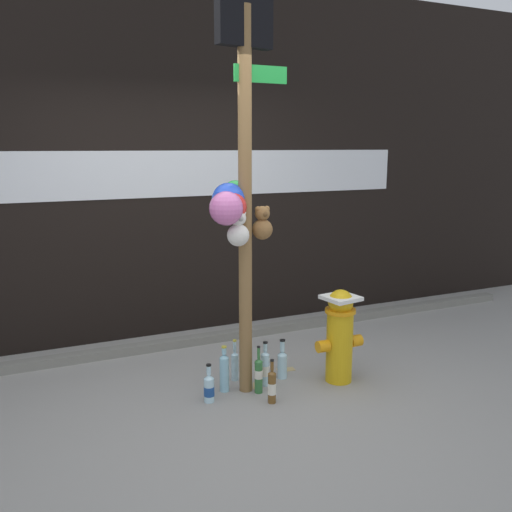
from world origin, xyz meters
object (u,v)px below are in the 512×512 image
Objects in this scene: bottle_4 at (224,371)px; bottle_0 at (282,363)px; bottle_6 at (272,386)px; bottle_3 at (235,364)px; fire_hydrant at (340,334)px; bottle_1 at (209,388)px; memorial_post at (239,184)px; bottle_2 at (259,374)px; bottle_5 at (265,368)px.

bottle_0 is at bearing 3.93° from bottle_4.
bottle_3 is at bearing 101.36° from bottle_6.
fire_hydrant is 2.25× the size of bottle_6.
bottle_3 is (0.32, 0.28, 0.03)m from bottle_1.
bottle_1 is (-0.27, -0.06, -1.50)m from memorial_post.
bottle_2 is at bearing -30.52° from bottle_4.
bottle_1 is 0.80× the size of bottle_4.
bottle_0 is at bearing 20.62° from bottle_5.
fire_hydrant is 2.31× the size of bottle_0.
memorial_post is 1.49m from bottle_3.
fire_hydrant is 2.22× the size of bottle_3.
bottle_5 is at bearing -5.98° from bottle_4.
memorial_post is 8.46× the size of bottle_3.
bottle_1 is 0.47m from bottle_6.
fire_hydrant is 0.97m from bottle_4.
bottle_5 is at bearing 164.24° from fire_hydrant.
bottle_0 is 0.96× the size of bottle_3.
bottle_1 is 0.22m from bottle_4.
bottle_5 is at bearing -46.31° from bottle_3.
fire_hydrant reaches higher than bottle_6.
bottle_0 is 0.91× the size of bottle_5.
bottle_2 is 1.10× the size of bottle_3.
bottle_2 reaches higher than bottle_5.
bottle_1 is 0.51m from bottle_5.
bottle_4 reaches higher than bottle_1.
bottle_1 is at bearing 176.11° from fire_hydrant.
memorial_post is 1.47m from bottle_2.
bottle_2 is 1.03× the size of bottle_4.
bottle_5 is at bearing -159.38° from bottle_0.
bottle_0 is at bearing 149.17° from fire_hydrant.
bottle_0 is 0.87× the size of bottle_2.
bottle_3 is at bearing 133.69° from bottle_5.
bottle_4 is 1.08× the size of bottle_6.
bottle_0 is 0.39m from bottle_3.
bottle_4 reaches higher than bottle_6.
bottle_0 is 0.90× the size of bottle_4.
fire_hydrant is 1.13m from bottle_1.
memorial_post is at bearing -102.48° from bottle_3.
bottle_5 is at bearing 74.13° from bottle_6.
bottle_1 is at bearing 153.75° from bottle_6.
bottle_6 is at bearing -84.48° from bottle_2.
bottle_0 is at bearing 53.46° from bottle_6.
bottle_3 is 0.94× the size of bottle_4.
bottle_6 is (0.42, -0.21, 0.02)m from bottle_1.
bottle_6 is at bearing -26.25° from bottle_1.
bottle_3 is (-0.77, 0.36, -0.27)m from fire_hydrant.
bottle_4 reaches higher than bottle_0.
fire_hydrant is at bearing -15.76° from bottle_5.
bottle_0 is 1.12× the size of bottle_1.
bottle_2 is at bearing 95.52° from bottle_6.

